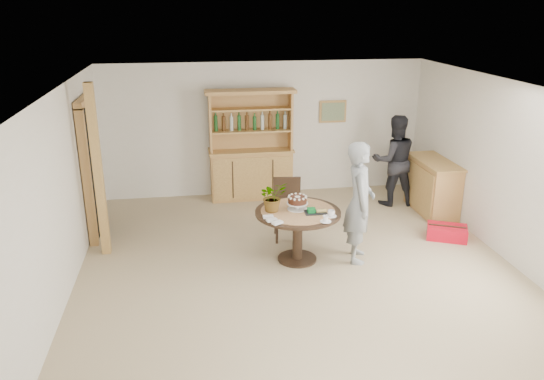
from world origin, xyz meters
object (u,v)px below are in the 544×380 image
at_px(dining_chair, 287,204).
at_px(teen_boy, 359,202).
at_px(red_suitcase, 447,232).
at_px(sideboard, 433,186).
at_px(dining_table, 298,221).
at_px(adult_person, 394,160).
at_px(hutch, 251,162).

bearing_deg(dining_chair, teen_boy, -41.94).
distance_m(teen_boy, red_suitcase, 1.84).
distance_m(dining_chair, teen_boy, 1.30).
height_order(sideboard, red_suitcase, sideboard).
height_order(dining_table, adult_person, adult_person).
relative_size(sideboard, dining_table, 1.05).
relative_size(sideboard, red_suitcase, 1.77).
bearing_deg(adult_person, dining_table, 45.47).
distance_m(hutch, dining_table, 2.73).
bearing_deg(hutch, teen_boy, -67.07).
height_order(sideboard, dining_table, sideboard).
relative_size(sideboard, adult_person, 0.76).
height_order(hutch, dining_chair, hutch).
bearing_deg(dining_chair, dining_table, -84.68).
xyz_separation_m(dining_table, red_suitcase, (2.46, 0.36, -0.50)).
bearing_deg(hutch, adult_person, -16.63).
xyz_separation_m(hutch, adult_person, (2.50, -0.75, 0.14)).
height_order(dining_table, red_suitcase, dining_table).
bearing_deg(dining_table, dining_chair, 89.44).
bearing_deg(teen_boy, sideboard, -36.15).
height_order(hutch, red_suitcase, hutch).
height_order(hutch, sideboard, hutch).
bearing_deg(sideboard, adult_person, 137.65).
bearing_deg(red_suitcase, dining_chair, -166.27).
relative_size(dining_chair, red_suitcase, 1.33).
bearing_deg(adult_person, sideboard, 140.93).
bearing_deg(red_suitcase, teen_boy, -139.57).
xyz_separation_m(adult_person, red_suitcase, (0.30, -1.60, -0.72)).
height_order(hutch, dining_table, hutch).
height_order(dining_table, teen_boy, teen_boy).
height_order(sideboard, teen_boy, teen_boy).
distance_m(sideboard, teen_boy, 2.46).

